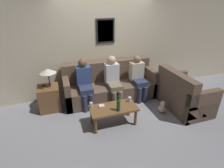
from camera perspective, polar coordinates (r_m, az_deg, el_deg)
name	(u,v)px	position (r m, az deg, el deg)	size (l,w,h in m)	color
ground_plane	(116,107)	(4.39, 1.38, -7.38)	(16.00, 16.00, 0.00)	gray
wall_back	(105,46)	(4.69, -2.24, 12.16)	(9.00, 0.08, 2.60)	beige
couch_main	(110,86)	(4.63, -0.59, -0.78)	(2.38, 0.81, 0.95)	brown
couch_side	(183,96)	(4.50, 22.12, -3.63)	(0.81, 1.24, 0.95)	brown
coffee_table	(113,110)	(3.64, 0.46, -8.49)	(0.97, 0.48, 0.41)	brown
side_table_with_lamp	(49,96)	(4.38, -19.79, -3.65)	(0.48, 0.47, 1.03)	brown
wine_bottle	(118,105)	(3.45, 2.12, -6.94)	(0.08, 0.08, 0.33)	#19421E
drinking_glass	(130,99)	(3.80, 5.77, -5.00)	(0.07, 0.07, 0.11)	silver
book_stack	(102,106)	(3.64, -3.43, -7.13)	(0.12, 0.10, 0.03)	beige
soda_can	(91,105)	(3.59, -6.80, -6.87)	(0.07, 0.07, 0.12)	#BCBCC1
person_left	(85,81)	(4.23, -8.96, 0.83)	(0.34, 0.60, 1.17)	#2D334C
person_middle	(113,78)	(4.33, 0.36, 1.85)	(0.34, 0.61, 1.19)	#756651
person_right	(138,76)	(4.58, 8.52, 2.55)	(0.34, 0.57, 1.14)	#2D334C
teddy_bear	(162,107)	(4.29, 16.06, -7.38)	(0.18, 0.18, 0.29)	beige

